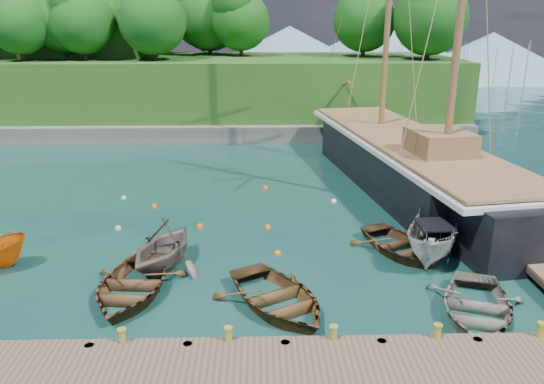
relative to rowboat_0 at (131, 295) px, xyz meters
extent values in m
plane|color=#103833|center=(4.67, 1.30, 0.00)|extent=(160.00, 160.00, 0.00)
cube|color=brown|center=(6.67, -5.20, 0.54)|extent=(20.00, 3.20, 0.12)
cube|color=black|center=(6.67, -5.20, 0.38)|extent=(20.00, 3.20, 0.20)
cube|color=brown|center=(16.17, 8.30, 0.54)|extent=(3.20, 24.00, 0.12)
cube|color=black|center=(16.17, 8.30, 0.38)|extent=(3.20, 24.00, 0.20)
cylinder|color=black|center=(14.87, 20.00, 0.05)|extent=(0.28, 0.28, 1.10)
cylinder|color=black|center=(17.47, 20.00, 0.05)|extent=(0.28, 0.28, 1.10)
cylinder|color=olive|center=(0.67, -3.80, 0.00)|extent=(0.26, 0.26, 0.45)
cylinder|color=olive|center=(3.67, -3.80, 0.00)|extent=(0.26, 0.26, 0.45)
cylinder|color=olive|center=(6.67, -3.80, 0.00)|extent=(0.26, 0.26, 0.45)
cylinder|color=olive|center=(9.67, -3.80, 0.00)|extent=(0.26, 0.26, 0.45)
cylinder|color=olive|center=(12.67, -3.80, 0.00)|extent=(0.26, 0.26, 0.45)
imported|color=#4F341D|center=(0.00, 0.00, 0.00)|extent=(3.85, 5.10, 1.00)
imported|color=#645A51|center=(0.79, 2.17, 0.00)|extent=(4.57, 4.91, 2.10)
imported|color=#4E351A|center=(5.17, -0.98, 0.00)|extent=(5.32, 5.86, 1.00)
imported|color=#635E53|center=(11.67, -1.76, 0.00)|extent=(4.67, 5.48, 0.96)
imported|color=#52331C|center=(10.44, 3.29, 0.00)|extent=(4.50, 5.21, 0.91)
imported|color=beige|center=(11.67, 2.86, 0.00)|extent=(3.77, 5.28, 1.91)
cube|color=black|center=(13.09, 12.35, 0.90)|extent=(7.86, 17.25, 3.45)
cube|color=black|center=(11.46, 22.92, 0.90)|extent=(3.73, 5.62, 3.11)
cube|color=black|center=(14.53, 2.96, 0.90)|extent=(4.38, 4.80, 3.28)
cube|color=silver|center=(13.09, 12.35, 2.56)|extent=(8.71, 22.43, 0.25)
cube|color=brown|center=(13.09, 12.35, 2.81)|extent=(8.16, 21.88, 0.12)
cube|color=brown|center=(13.63, 8.83, 3.41)|extent=(3.12, 3.38, 1.20)
cylinder|color=brown|center=(10.90, 26.56, 4.01)|extent=(1.29, 6.85, 1.69)
sphere|color=silver|center=(-2.00, 6.20, 0.00)|extent=(0.31, 0.31, 0.31)
sphere|color=#DF5E15|center=(1.79, 6.32, 0.00)|extent=(0.34, 0.34, 0.34)
sphere|color=orange|center=(4.97, 6.10, 0.00)|extent=(0.34, 0.34, 0.34)
sphere|color=white|center=(8.56, 9.74, 0.00)|extent=(0.31, 0.31, 0.31)
sphere|color=#D05B0F|center=(-0.85, 9.14, 0.00)|extent=(0.36, 0.36, 0.36)
sphere|color=#F94B22|center=(4.94, 12.14, 0.00)|extent=(0.35, 0.35, 0.35)
sphere|color=silver|center=(-2.78, 10.56, 0.00)|extent=(0.30, 0.30, 0.30)
sphere|color=orange|center=(5.33, 3.23, 0.00)|extent=(0.33, 0.33, 0.33)
cube|color=#474744|center=(-3.33, 25.30, 0.60)|extent=(50.00, 4.00, 1.40)
cube|color=#2A531D|center=(-3.33, 31.30, 3.00)|extent=(50.00, 14.00, 6.00)
cube|color=#2A531D|center=(-17.33, 35.30, 5.00)|extent=(24.00, 12.00, 10.00)
cylinder|color=#382616|center=(-11.43, 29.41, 6.70)|extent=(0.36, 0.36, 1.40)
sphere|color=#164A12|center=(-11.43, 29.41, 9.10)|extent=(5.42, 5.42, 5.42)
cylinder|color=#382616|center=(-9.51, 28.11, 6.70)|extent=(0.36, 0.36, 1.40)
sphere|color=#164A12|center=(-9.51, 28.11, 8.96)|extent=(5.02, 5.02, 5.02)
cylinder|color=#382616|center=(-16.06, 36.08, 6.70)|extent=(0.36, 0.36, 1.40)
sphere|color=#164A12|center=(-16.06, 36.08, 9.39)|extent=(6.25, 6.25, 6.25)
cylinder|color=#382616|center=(18.58, 27.95, 6.70)|extent=(0.36, 0.36, 1.40)
sphere|color=#164A12|center=(18.58, 27.95, 9.30)|extent=(6.00, 6.00, 6.00)
cylinder|color=#382616|center=(3.06, 32.51, 6.70)|extent=(0.36, 0.36, 1.40)
sphere|color=#164A12|center=(3.06, 32.51, 9.00)|extent=(5.13, 5.13, 5.13)
cylinder|color=#382616|center=(-16.85, 36.83, 6.70)|extent=(0.36, 0.36, 1.40)
sphere|color=#164A12|center=(-16.85, 36.83, 8.88)|extent=(4.80, 4.80, 4.80)
cylinder|color=#382616|center=(-5.48, 31.50, 6.70)|extent=(0.36, 0.36, 1.40)
sphere|color=#164A12|center=(-5.48, 31.50, 9.24)|extent=(5.82, 5.82, 5.82)
cylinder|color=#382616|center=(0.09, 34.65, 6.70)|extent=(0.36, 0.36, 1.40)
sphere|color=#164A12|center=(0.09, 34.65, 9.32)|extent=(6.05, 6.05, 6.05)
cylinder|color=#382616|center=(18.76, 28.95, 6.70)|extent=(0.36, 0.36, 1.40)
sphere|color=#164A12|center=(18.76, 28.95, 8.87)|extent=(4.77, 4.77, 4.77)
cylinder|color=#382616|center=(-3.84, 27.85, 6.70)|extent=(0.36, 0.36, 1.40)
sphere|color=#164A12|center=(-3.84, 27.85, 9.11)|extent=(5.47, 5.47, 5.47)
cylinder|color=#382616|center=(13.94, 31.69, 6.70)|extent=(0.36, 0.36, 1.40)
sphere|color=#164A12|center=(13.94, 31.69, 9.14)|extent=(5.55, 5.55, 5.55)
cylinder|color=#382616|center=(-5.34, 39.06, 6.70)|extent=(0.36, 0.36, 1.40)
sphere|color=#164A12|center=(-5.34, 39.06, 9.39)|extent=(6.25, 6.25, 6.25)
cylinder|color=#382616|center=(-13.24, 32.70, 6.70)|extent=(0.36, 0.36, 1.40)
sphere|color=#164A12|center=(-13.24, 32.70, 9.12)|extent=(5.47, 5.47, 5.47)
cylinder|color=#382616|center=(-14.94, 32.77, 6.70)|extent=(0.36, 0.36, 1.40)
sphere|color=#164A12|center=(-14.94, 32.77, 9.31)|extent=(6.04, 6.04, 6.04)
cylinder|color=#382616|center=(-1.05, 39.67, 6.70)|extent=(0.36, 0.36, 1.40)
sphere|color=#164A12|center=(-1.05, 39.67, 9.26)|extent=(5.89, 5.89, 5.89)
cylinder|color=#382616|center=(-7.23, 32.32, 6.70)|extent=(0.36, 0.36, 1.40)
sphere|color=#164A12|center=(-7.23, 32.32, 9.33)|extent=(6.08, 6.08, 6.08)
cylinder|color=#382616|center=(-14.24, 27.36, 6.70)|extent=(0.36, 0.36, 1.40)
sphere|color=#164A12|center=(-14.24, 27.36, 8.87)|extent=(4.77, 4.77, 4.77)
cube|color=silver|center=(-15.33, 34.30, 10.50)|extent=(4.00, 5.00, 3.00)
cone|color=#728CA5|center=(24.67, 71.30, 4.50)|extent=(36.00, 36.00, 9.00)
cone|color=#728CA5|center=(42.67, 71.30, 3.50)|extent=(28.00, 28.00, 7.00)
cone|color=#728CA5|center=(9.67, 71.30, 4.00)|extent=(32.00, 32.00, 8.00)
cone|color=#728CA5|center=(-25.33, 71.30, 5.00)|extent=(40.00, 40.00, 10.00)
camera|label=1|loc=(4.58, -16.84, 9.40)|focal=35.00mm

